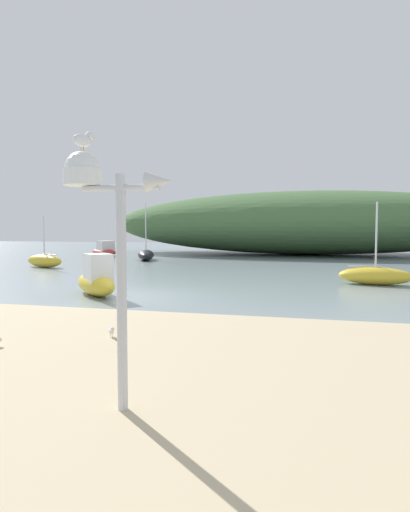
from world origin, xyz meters
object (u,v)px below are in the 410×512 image
Objects in this scene: mast_structure at (100,202)px; motorboat_outer_mooring at (96,280)px; motorboat_by_sandbar at (104,250)px; seagull_by_mast at (111,331)px; sailboat_inner_mooring at (146,255)px; seagull_on_radar at (83,140)px; sailboat_east_reach at (44,261)px; sailboat_near_shore at (375,276)px.

mast_structure is 10.63m from motorboat_outer_mooring.
motorboat_by_sandbar reaches higher than seagull_by_mast.
motorboat_by_sandbar is 7.31m from sailboat_inner_mooring.
mast_structure is at bearing -61.31° from motorboat_outer_mooring.
seagull_on_radar reaches higher than seagull_by_mast.
motorboat_by_sandbar is (-15.74, 30.58, -2.19)m from mast_structure.
sailboat_inner_mooring is at bearing 63.42° from sailboat_east_reach.
sailboat_east_reach is 1.11× the size of motorboat_outer_mooring.
seagull_by_mast is at bearing -51.73° from sailboat_east_reach.
sailboat_inner_mooring is at bearing 110.79° from mast_structure.
motorboat_outer_mooring is 10.88× the size of seagull_by_mast.
sailboat_inner_mooring reaches higher than sailboat_east_reach.
seagull_by_mast is at bearing -69.75° from sailboat_inner_mooring.
sailboat_near_shore is 26.23m from motorboat_by_sandbar.
mast_structure reaches higher than motorboat_outer_mooring.
motorboat_by_sandbar is at bearing 116.60° from motorboat_outer_mooring.
seagull_on_radar is at bearing -68.49° from seagull_by_mast.
sailboat_near_shore is 13.13× the size of seagull_by_mast.
sailboat_near_shore is 18.92m from sailboat_inner_mooring.
sailboat_east_reach is at bearing 125.87° from seagull_on_radar.
mast_structure is 0.76m from seagull_on_radar.
mast_structure is 15.71m from sailboat_near_shore.
sailboat_inner_mooring is (-15.05, 11.47, 0.02)m from sailboat_near_shore.
sailboat_inner_mooring is (-9.93, 26.15, -2.26)m from mast_structure.
sailboat_near_shore reaches higher than mast_structure.
motorboat_outer_mooring is at bearing -47.61° from sailboat_east_reach.
seagull_on_radar is at bearing -109.97° from sailboat_near_shore.
mast_structure reaches higher than sailboat_east_reach.
motorboat_outer_mooring is 17.71m from sailboat_inner_mooring.
sailboat_east_reach is (-18.80, 3.97, 0.02)m from sailboat_near_shore.
mast_structure is 11.42× the size of seagull_by_mast.
sailboat_inner_mooring is (5.81, -4.44, -0.07)m from motorboat_by_sandbar.
sailboat_near_shore reaches higher than motorboat_by_sandbar.
motorboat_outer_mooring is 7.00m from seagull_by_mast.
seagull_by_mast is at bearing 111.51° from seagull_on_radar.
seagull_on_radar is 10.69m from motorboat_outer_mooring.
sailboat_east_reach is 12.87m from motorboat_outer_mooring.
motorboat_by_sandbar is (-20.86, 15.91, 0.09)m from sailboat_near_shore.
motorboat_by_sandbar is 0.97× the size of sailboat_inner_mooring.
seagull_on_radar reaches higher than motorboat_outer_mooring.
motorboat_outer_mooring is at bearing 120.67° from seagull_by_mast.
mast_structure reaches higher than motorboat_by_sandbar.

